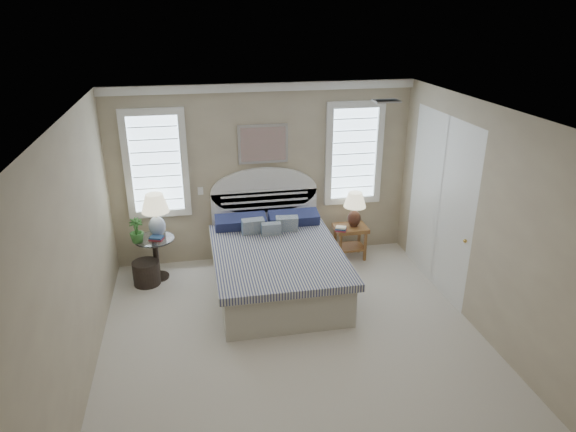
{
  "coord_description": "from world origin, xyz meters",
  "views": [
    {
      "loc": [
        -1.05,
        -4.82,
        3.68
      ],
      "look_at": [
        0.09,
        1.0,
        1.26
      ],
      "focal_mm": 32.0,
      "sensor_mm": 36.0,
      "label": 1
    }
  ],
  "objects_px": {
    "floor_pot": "(146,273)",
    "lamp_left": "(156,210)",
    "side_table_left": "(156,254)",
    "nightstand_right": "(350,235)",
    "lamp_right": "(355,205)",
    "bed": "(276,262)"
  },
  "relations": [
    {
      "from": "side_table_left",
      "to": "lamp_left",
      "type": "distance_m",
      "value": 0.64
    },
    {
      "from": "bed",
      "to": "lamp_left",
      "type": "bearing_deg",
      "value": 156.5
    },
    {
      "from": "floor_pot",
      "to": "lamp_left",
      "type": "relative_size",
      "value": 0.6
    },
    {
      "from": "nightstand_right",
      "to": "lamp_right",
      "type": "bearing_deg",
      "value": 16.89
    },
    {
      "from": "nightstand_right",
      "to": "lamp_left",
      "type": "xyz_separation_m",
      "value": [
        -2.9,
        0.0,
        0.63
      ]
    },
    {
      "from": "bed",
      "to": "nightstand_right",
      "type": "distance_m",
      "value": 1.47
    },
    {
      "from": "lamp_left",
      "to": "nightstand_right",
      "type": "bearing_deg",
      "value": -0.05
    },
    {
      "from": "bed",
      "to": "nightstand_right",
      "type": "bearing_deg",
      "value": 28.03
    },
    {
      "from": "nightstand_right",
      "to": "floor_pot",
      "type": "bearing_deg",
      "value": -175.3
    },
    {
      "from": "lamp_left",
      "to": "lamp_right",
      "type": "xyz_separation_m",
      "value": [
        2.95,
        0.01,
        -0.15
      ]
    },
    {
      "from": "side_table_left",
      "to": "floor_pot",
      "type": "distance_m",
      "value": 0.3
    },
    {
      "from": "lamp_right",
      "to": "floor_pot",
      "type": "bearing_deg",
      "value": -175.08
    },
    {
      "from": "floor_pot",
      "to": "lamp_left",
      "type": "xyz_separation_m",
      "value": [
        0.2,
        0.26,
        0.85
      ]
    },
    {
      "from": "bed",
      "to": "floor_pot",
      "type": "bearing_deg",
      "value": 166.28
    },
    {
      "from": "bed",
      "to": "side_table_left",
      "type": "bearing_deg",
      "value": 160.26
    },
    {
      "from": "bed",
      "to": "lamp_left",
      "type": "xyz_separation_m",
      "value": [
        -1.6,
        0.69,
        0.63
      ]
    },
    {
      "from": "lamp_left",
      "to": "bed",
      "type": "bearing_deg",
      "value": -23.5
    },
    {
      "from": "floor_pot",
      "to": "side_table_left",
      "type": "bearing_deg",
      "value": 46.99
    },
    {
      "from": "side_table_left",
      "to": "floor_pot",
      "type": "relative_size",
      "value": 1.67
    },
    {
      "from": "side_table_left",
      "to": "floor_pot",
      "type": "bearing_deg",
      "value": -133.01
    },
    {
      "from": "lamp_left",
      "to": "floor_pot",
      "type": "bearing_deg",
      "value": -127.23
    },
    {
      "from": "side_table_left",
      "to": "nightstand_right",
      "type": "xyz_separation_m",
      "value": [
        2.95,
        0.1,
        -0.0
      ]
    }
  ]
}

